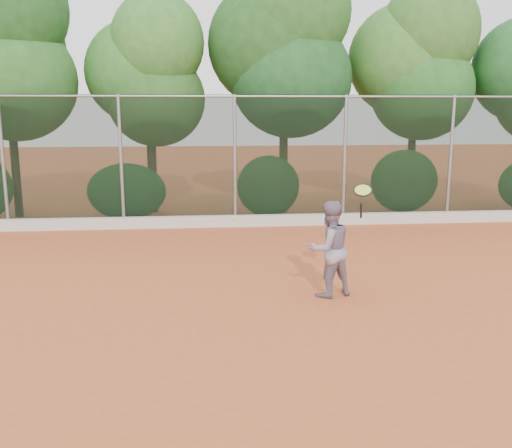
{
  "coord_description": "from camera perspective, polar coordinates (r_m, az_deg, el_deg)",
  "views": [
    {
      "loc": [
        -0.88,
        -8.29,
        3.16
      ],
      "look_at": [
        0.0,
        1.0,
        1.25
      ],
      "focal_mm": 40.0,
      "sensor_mm": 36.0,
      "label": 1
    }
  ],
  "objects": [
    {
      "name": "ground",
      "position": [
        8.91,
        0.61,
        -9.2
      ],
      "size": [
        80.0,
        80.0,
        0.0
      ],
      "primitive_type": "plane",
      "color": "#BD572C",
      "rests_on": "ground"
    },
    {
      "name": "concrete_curb",
      "position": [
        15.43,
        -2.04,
        0.31
      ],
      "size": [
        24.0,
        0.2,
        0.3
      ],
      "primitive_type": "cube",
      "color": "beige",
      "rests_on": "ground"
    },
    {
      "name": "tennis_player",
      "position": [
        9.69,
        7.31,
        -2.49
      ],
      "size": [
        0.96,
        0.86,
        1.64
      ],
      "primitive_type": "imported",
      "rotation": [
        0.0,
        0.0,
        3.49
      ],
      "color": "gray",
      "rests_on": "ground"
    },
    {
      "name": "chainlink_fence",
      "position": [
        15.37,
        -2.13,
        6.7
      ],
      "size": [
        24.09,
        0.09,
        3.5
      ],
      "color": "black",
      "rests_on": "ground"
    },
    {
      "name": "foliage_backdrop",
      "position": [
        17.31,
        -4.46,
        15.65
      ],
      "size": [
        23.7,
        3.63,
        7.55
      ],
      "color": "#3C2817",
      "rests_on": "ground"
    },
    {
      "name": "tennis_racket",
      "position": [
        9.44,
        10.61,
        3.12
      ],
      "size": [
        0.39,
        0.36,
        0.59
      ],
      "color": "black",
      "rests_on": "ground"
    },
    {
      "name": "tennis_ball_in_flight",
      "position": [
        8.92,
        -2.35,
        0.58
      ],
      "size": [
        0.07,
        0.07,
        0.07
      ],
      "color": "yellow",
      "rests_on": "ground"
    }
  ]
}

